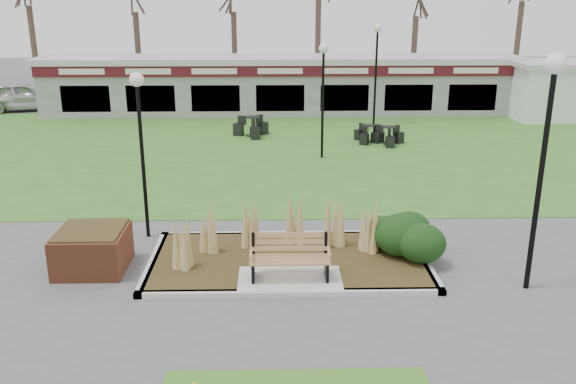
{
  "coord_description": "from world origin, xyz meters",
  "views": [
    {
      "loc": [
        -0.31,
        -11.64,
        5.89
      ],
      "look_at": [
        0.0,
        2.0,
        1.46
      ],
      "focal_mm": 38.0,
      "sensor_mm": 36.0,
      "label": 1
    }
  ],
  "objects_px": {
    "lamp_post_near_right": "(548,122)",
    "lamp_post_far_right": "(377,52)",
    "service_hut": "(555,90)",
    "car_silver": "(23,96)",
    "brick_planter": "(92,249)",
    "park_bench": "(290,256)",
    "car_black": "(109,95)",
    "bistro_set_b": "(388,138)",
    "bistro_set_c": "(252,130)",
    "bistro_set_d": "(368,136)",
    "food_pavilion": "(280,84)",
    "lamp_post_near_left": "(140,119)",
    "lamp_post_mid_right": "(323,76)"
  },
  "relations": [
    {
      "from": "lamp_post_near_right",
      "to": "lamp_post_far_right",
      "type": "height_order",
      "value": "lamp_post_near_right"
    },
    {
      "from": "service_hut",
      "to": "lamp_post_near_right",
      "type": "distance_m",
      "value": 20.16
    },
    {
      "from": "car_silver",
      "to": "brick_planter",
      "type": "bearing_deg",
      "value": -172.57
    },
    {
      "from": "park_bench",
      "to": "car_black",
      "type": "xyz_separation_m",
      "value": [
        -9.09,
        20.75,
        0.22
      ]
    },
    {
      "from": "service_hut",
      "to": "car_silver",
      "type": "relative_size",
      "value": 0.96
    },
    {
      "from": "bistro_set_b",
      "to": "bistro_set_c",
      "type": "bearing_deg",
      "value": 163.39
    },
    {
      "from": "lamp_post_near_right",
      "to": "bistro_set_d",
      "type": "height_order",
      "value": "lamp_post_near_right"
    },
    {
      "from": "food_pavilion",
      "to": "lamp_post_far_right",
      "type": "xyz_separation_m",
      "value": [
        4.43,
        -3.12,
        1.9
      ]
    },
    {
      "from": "lamp_post_near_left",
      "to": "lamp_post_near_right",
      "type": "xyz_separation_m",
      "value": [
        8.53,
        -3.07,
        0.51
      ]
    },
    {
      "from": "bistro_set_c",
      "to": "park_bench",
      "type": "bearing_deg",
      "value": -84.85
    },
    {
      "from": "bistro_set_d",
      "to": "food_pavilion",
      "type": "bearing_deg",
      "value": 117.92
    },
    {
      "from": "bistro_set_b",
      "to": "car_black",
      "type": "relative_size",
      "value": 0.28
    },
    {
      "from": "food_pavilion",
      "to": "lamp_post_mid_right",
      "type": "relative_size",
      "value": 5.81
    },
    {
      "from": "lamp_post_near_left",
      "to": "bistro_set_b",
      "type": "height_order",
      "value": "lamp_post_near_left"
    },
    {
      "from": "park_bench",
      "to": "food_pavilion",
      "type": "relative_size",
      "value": 0.07
    },
    {
      "from": "service_hut",
      "to": "lamp_post_far_right",
      "type": "distance_m",
      "value": 9.35
    },
    {
      "from": "park_bench",
      "to": "bistro_set_c",
      "type": "relative_size",
      "value": 1.09
    },
    {
      "from": "food_pavilion",
      "to": "car_silver",
      "type": "height_order",
      "value": "food_pavilion"
    },
    {
      "from": "food_pavilion",
      "to": "car_black",
      "type": "relative_size",
      "value": 5.01
    },
    {
      "from": "service_hut",
      "to": "lamp_post_near_left",
      "type": "height_order",
      "value": "lamp_post_near_left"
    },
    {
      "from": "service_hut",
      "to": "bistro_set_c",
      "type": "relative_size",
      "value": 2.83
    },
    {
      "from": "service_hut",
      "to": "car_black",
      "type": "height_order",
      "value": "service_hut"
    },
    {
      "from": "lamp_post_near_right",
      "to": "bistro_set_c",
      "type": "distance_m",
      "value": 16.17
    },
    {
      "from": "brick_planter",
      "to": "lamp_post_mid_right",
      "type": "distance_m",
      "value": 11.6
    },
    {
      "from": "service_hut",
      "to": "bistro_set_c",
      "type": "xyz_separation_m",
      "value": [
        -14.78,
        -3.6,
        -1.15
      ]
    },
    {
      "from": "lamp_post_far_right",
      "to": "car_black",
      "type": "height_order",
      "value": "lamp_post_far_right"
    },
    {
      "from": "lamp_post_mid_right",
      "to": "service_hut",
      "type": "bearing_deg",
      "value": 31.44
    },
    {
      "from": "lamp_post_mid_right",
      "to": "bistro_set_b",
      "type": "distance_m",
      "value": 4.53
    },
    {
      "from": "lamp_post_mid_right",
      "to": "car_black",
      "type": "distance_m",
      "value": 14.97
    },
    {
      "from": "brick_planter",
      "to": "food_pavilion",
      "type": "bearing_deg",
      "value": 76.94
    },
    {
      "from": "bistro_set_c",
      "to": "car_silver",
      "type": "bearing_deg",
      "value": 151.85
    },
    {
      "from": "lamp_post_near_left",
      "to": "lamp_post_mid_right",
      "type": "bearing_deg",
      "value": 56.94
    },
    {
      "from": "lamp_post_near_left",
      "to": "bistro_set_d",
      "type": "height_order",
      "value": "lamp_post_near_left"
    },
    {
      "from": "service_hut",
      "to": "bistro_set_d",
      "type": "relative_size",
      "value": 3.31
    },
    {
      "from": "lamp_post_near_right",
      "to": "bistro_set_b",
      "type": "xyz_separation_m",
      "value": [
        -0.61,
        12.87,
        -3.28
      ]
    },
    {
      "from": "bistro_set_b",
      "to": "car_silver",
      "type": "bearing_deg",
      "value": 155.26
    },
    {
      "from": "park_bench",
      "to": "service_hut",
      "type": "bearing_deg",
      "value": 52.75
    },
    {
      "from": "bistro_set_c",
      "to": "food_pavilion",
      "type": "bearing_deg",
      "value": 77.1
    },
    {
      "from": "brick_planter",
      "to": "bistro_set_d",
      "type": "bearing_deg",
      "value": 56.69
    },
    {
      "from": "park_bench",
      "to": "bistro_set_d",
      "type": "relative_size",
      "value": 1.28
    },
    {
      "from": "bistro_set_c",
      "to": "lamp_post_mid_right",
      "type": "bearing_deg",
      "value": -53.59
    },
    {
      "from": "lamp_post_far_right",
      "to": "bistro_set_b",
      "type": "distance_m",
      "value": 5.17
    },
    {
      "from": "bistro_set_b",
      "to": "food_pavilion",
      "type": "bearing_deg",
      "value": 121.07
    },
    {
      "from": "bistro_set_c",
      "to": "bistro_set_d",
      "type": "relative_size",
      "value": 1.17
    },
    {
      "from": "lamp_post_near_left",
      "to": "bistro_set_d",
      "type": "bearing_deg",
      "value": 55.12
    },
    {
      "from": "park_bench",
      "to": "lamp_post_near_right",
      "type": "distance_m",
      "value": 5.81
    },
    {
      "from": "brick_planter",
      "to": "car_silver",
      "type": "xyz_separation_m",
      "value": [
        -9.22,
        20.0,
        0.3
      ]
    },
    {
      "from": "bistro_set_b",
      "to": "bistro_set_d",
      "type": "bearing_deg",
      "value": 149.1
    },
    {
      "from": "food_pavilion",
      "to": "bistro_set_c",
      "type": "distance_m",
      "value": 5.83
    },
    {
      "from": "bistro_set_d",
      "to": "car_black",
      "type": "xyz_separation_m",
      "value": [
        -12.69,
        7.83,
        0.55
      ]
    }
  ]
}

